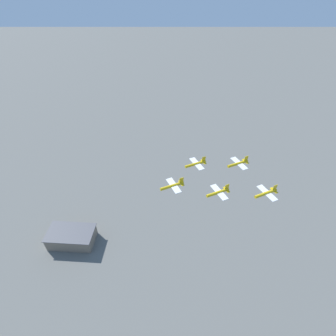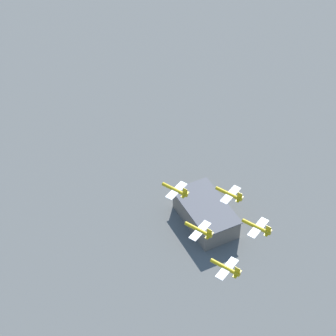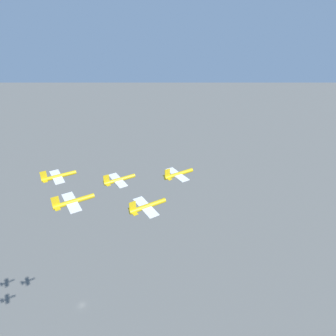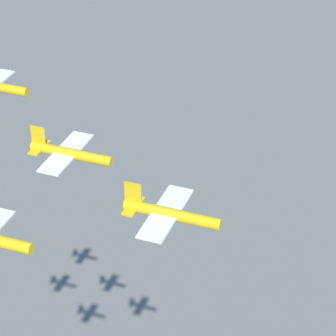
# 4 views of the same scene
# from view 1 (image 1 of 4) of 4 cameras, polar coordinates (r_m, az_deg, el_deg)

# --- Properties ---
(hangar) EXTENTS (40.64, 23.15, 13.27)m
(hangar) POSITION_cam_1_polar(r_m,az_deg,el_deg) (253.86, -20.23, -13.91)
(hangar) COLOR #726656
(hangar) RESTS_ON ground_plane
(jet_0) EXTENTS (8.87, 8.67, 3.07)m
(jet_0) POSITION_cam_1_polar(r_m,az_deg,el_deg) (94.91, 1.09, -3.84)
(jet_0) COLOR gold
(jet_1) EXTENTS (8.87, 8.67, 3.07)m
(jet_1) POSITION_cam_1_polar(r_m,az_deg,el_deg) (96.37, 10.95, -5.20)
(jet_1) COLOR gold
(jet_2) EXTENTS (8.87, 8.67, 3.07)m
(jet_2) POSITION_cam_1_polar(r_m,az_deg,el_deg) (106.10, 6.16, 0.93)
(jet_2) COLOR gold
(jet_3) EXTENTS (8.87, 8.67, 3.07)m
(jet_3) POSITION_cam_1_polar(r_m,az_deg,el_deg) (98.66, 20.66, -5.12)
(jet_3) COLOR gold
(jet_4) EXTENTS (8.87, 8.67, 3.07)m
(jet_4) POSITION_cam_1_polar(r_m,az_deg,el_deg) (106.75, 15.10, 0.98)
(jet_4) COLOR gold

